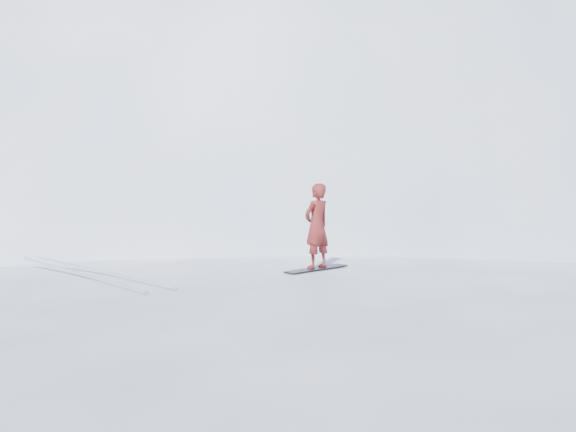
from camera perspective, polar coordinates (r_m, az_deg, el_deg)
name	(u,v)px	position (r m, az deg, el deg)	size (l,w,h in m)	color
near_ridge	(274,383)	(12.42, -1.41, -16.63)	(36.00, 28.00, 4.80)	white
summit_peak	(316,239)	(42.98, 2.86, -2.38)	(60.00, 56.00, 56.00)	white
peak_shoulder	(222,261)	(31.12, -6.74, -4.56)	(28.00, 24.00, 18.00)	white
wind_bumps	(234,415)	(10.92, -5.47, -19.52)	(16.00, 14.40, 1.00)	white
snowboard	(317,269)	(12.07, 2.93, -5.37)	(1.68, 0.31, 0.03)	black
snowboarder	(317,226)	(11.96, 2.94, -1.01)	(0.66, 0.43, 1.81)	maroon
board_tracks	(85,270)	(12.54, -19.96, -5.21)	(1.16, 5.98, 0.04)	silver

